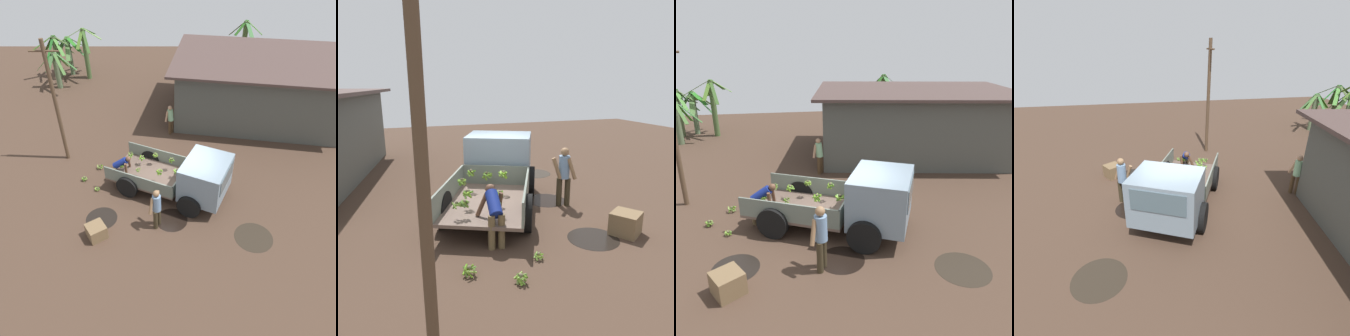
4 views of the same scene
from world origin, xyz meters
TOP-DOWN VIEW (x-y plane):
  - ground at (0.00, 0.00)m, footprint 36.00×36.00m
  - mud_patch_0 at (2.52, -2.42)m, footprint 1.34×1.34m
  - mud_patch_1 at (-2.94, -1.53)m, footprint 1.16×1.16m
  - mud_patch_2 at (-0.34, -1.60)m, footprint 1.17×1.17m
  - cargo_truck at (0.50, -0.34)m, footprint 5.04×3.73m
  - utility_pole at (-5.08, 2.27)m, footprint 1.14×0.16m
  - banana_palm_1 at (-7.40, 9.89)m, footprint 2.49×2.62m
  - banana_palm_2 at (-7.81, 11.64)m, footprint 2.47×2.14m
  - banana_palm_3 at (-7.07, 12.06)m, footprint 1.90×2.26m
  - person_foreground_visitor at (-0.87, -1.87)m, footprint 0.51×0.68m
  - person_worker_loading at (-2.43, 0.65)m, footprint 0.78×0.63m
  - person_bystander_near_shed at (-0.35, 4.43)m, footprint 0.52×0.59m
  - banana_bunch_on_ground_0 at (-3.36, 0.02)m, footprint 0.21×0.21m
  - banana_bunch_on_ground_1 at (-3.47, 1.45)m, footprint 0.28×0.28m
  - banana_bunch_on_ground_2 at (-3.99, 0.64)m, footprint 0.25×0.25m
  - wooden_crate_0 at (-2.95, -2.37)m, footprint 0.84×0.84m

SIDE VIEW (x-z plane):
  - ground at x=0.00m, z-range 0.00..0.00m
  - mud_patch_0 at x=2.52m, z-range 0.00..0.01m
  - mud_patch_1 at x=-2.94m, z-range 0.00..0.01m
  - mud_patch_2 at x=-0.34m, z-range 0.00..0.01m
  - banana_bunch_on_ground_0 at x=-3.36m, z-range 0.01..0.17m
  - banana_bunch_on_ground_2 at x=-3.99m, z-range 0.01..0.22m
  - banana_bunch_on_ground_1 at x=-3.47m, z-range 0.02..0.23m
  - wooden_crate_0 at x=-2.95m, z-range 0.00..0.52m
  - person_worker_loading at x=-2.43m, z-range 0.12..1.38m
  - person_bystander_near_shed at x=-0.35m, z-range 0.08..1.61m
  - person_foreground_visitor at x=-0.87m, z-range 0.09..1.78m
  - cargo_truck at x=0.50m, z-range 0.07..1.93m
  - banana_palm_1 at x=-7.40m, z-range 0.07..2.39m
  - banana_palm_3 at x=-7.07m, z-range 0.14..2.69m
  - banana_palm_2 at x=-7.81m, z-range 0.11..2.84m
  - utility_pole at x=-5.08m, z-range 0.09..5.44m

